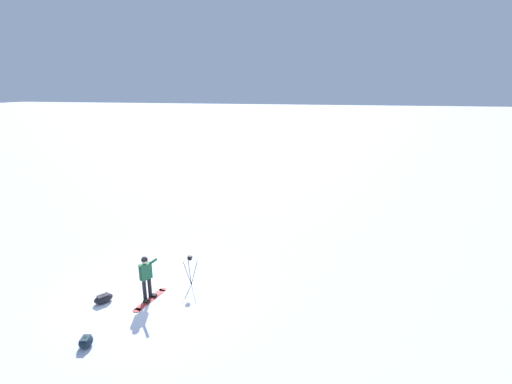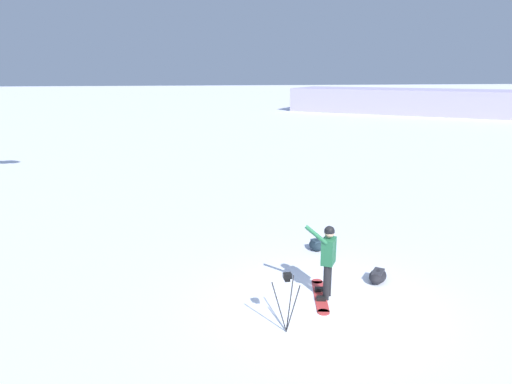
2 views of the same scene
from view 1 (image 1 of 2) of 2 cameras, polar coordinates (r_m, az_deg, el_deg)
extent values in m
plane|color=white|center=(15.06, -15.59, -15.04)|extent=(300.00, 300.00, 0.00)
cylinder|color=black|center=(14.71, -16.18, -14.03)|extent=(0.14, 0.14, 0.83)
cylinder|color=black|center=(14.61, -16.94, -14.30)|extent=(0.14, 0.14, 0.83)
cube|color=#1E5938|center=(14.32, -16.79, -11.71)|extent=(0.48, 0.43, 0.59)
sphere|color=tan|center=(14.13, -16.93, -10.14)|extent=(0.22, 0.22, 0.22)
sphere|color=black|center=(14.12, -16.94, -10.03)|extent=(0.24, 0.24, 0.24)
cylinder|color=#1E5938|center=(14.03, -15.75, -10.38)|extent=(0.34, 0.51, 0.41)
cylinder|color=#1E5938|center=(14.25, -17.53, -11.92)|extent=(0.09, 0.09, 0.59)
cube|color=#B23333|center=(14.75, -16.09, -15.75)|extent=(1.52, 0.54, 0.02)
cylinder|color=#B23333|center=(15.24, -14.29, -14.48)|extent=(0.27, 0.27, 0.02)
cylinder|color=#B23333|center=(14.28, -18.04, -17.08)|extent=(0.27, 0.27, 0.02)
cube|color=black|center=(14.87, -15.56, -15.20)|extent=(0.17, 0.22, 0.08)
cube|color=black|center=(14.59, -16.67, -15.97)|extent=(0.17, 0.22, 0.08)
ellipsoid|color=black|center=(15.08, -22.61, -15.04)|extent=(0.78, 0.72, 0.30)
cube|color=#2C2C33|center=(15.03, -22.66, -14.69)|extent=(0.47, 0.43, 0.08)
cylinder|color=#262628|center=(15.05, -9.56, -12.26)|extent=(0.04, 0.32, 1.10)
cylinder|color=#262628|center=(15.23, -10.29, -11.95)|extent=(0.26, 0.23, 1.10)
cylinder|color=#262628|center=(15.04, -10.61, -12.35)|extent=(0.27, 0.22, 1.10)
cube|color=black|center=(14.84, -10.22, -10.24)|extent=(0.10, 0.10, 0.06)
cube|color=black|center=(14.81, -10.23, -9.96)|extent=(0.12, 0.16, 0.10)
ellipsoid|color=#192833|center=(13.14, -24.92, -20.33)|extent=(0.58, 0.49, 0.32)
cube|color=#263A47|center=(13.07, -24.98, -19.93)|extent=(0.35, 0.30, 0.08)
camera|label=2|loc=(20.72, 2.57, 8.81)|focal=32.79mm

